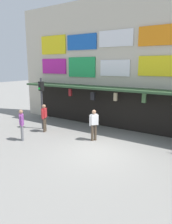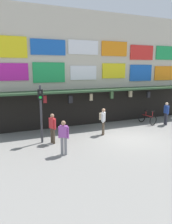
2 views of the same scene
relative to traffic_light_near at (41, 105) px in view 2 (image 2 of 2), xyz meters
name	(u,v)px [view 2 (image 2 of 2)]	position (x,y,z in m)	size (l,w,h in m)	color
ground_plane	(128,138)	(4.86, -1.28, -2.14)	(80.00, 80.00, 0.00)	gray
shopfront	(95,70)	(4.86, 3.29, 1.82)	(18.00, 2.60, 8.00)	beige
traffic_light_near	(41,105)	(0.00, 0.00, 0.00)	(0.33, 0.35, 3.20)	#38383D
bicycle_parked	(147,119)	(8.16, 1.09, -1.75)	(0.89, 1.26, 1.05)	black
pedestrian_in_red	(64,136)	(0.60, -2.14, -1.19)	(0.45, 0.39, 1.68)	gray
pedestrian_in_blue	(53,127)	(0.52, -0.36, -1.19)	(0.34, 0.50, 1.68)	brown
pedestrian_in_green	(103,119)	(3.80, -0.04, -1.16)	(0.47, 0.48, 1.68)	brown
pedestrian_in_yellow	(166,112)	(9.19, 0.30, -1.19)	(0.29, 0.52, 1.68)	#2D2D38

